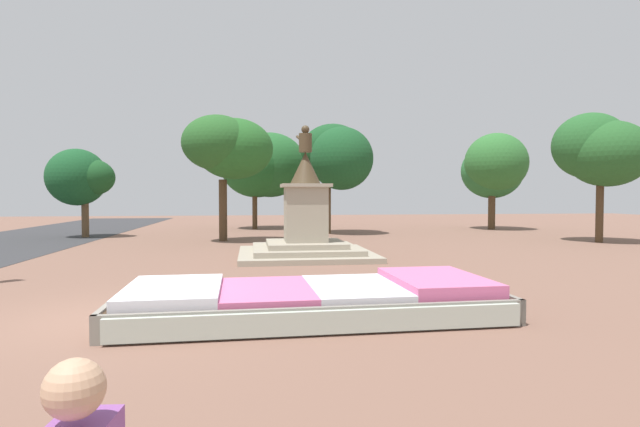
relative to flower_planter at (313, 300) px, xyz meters
name	(u,v)px	position (x,y,z in m)	size (l,w,h in m)	color
ground_plane	(113,319)	(-3.68, 0.22, -0.29)	(95.54, 95.54, 0.00)	brown
flower_planter	(313,300)	(0.00, 0.00, 0.00)	(7.17, 3.20, 0.67)	#38281C
statue_monument	(305,229)	(0.83, 8.98, 0.74)	(4.85, 4.85, 4.82)	#9F9581
park_tree_far_left	(338,155)	(3.89, 19.72, 4.35)	(4.06, 4.62, 6.55)	brown
park_tree_behind_statue	(263,166)	(-0.35, 24.81, 3.99)	(5.77, 4.85, 6.52)	#4C3823
park_tree_far_right	(227,147)	(-2.31, 15.37, 4.34)	(4.37, 3.78, 6.11)	#4C3823
park_tree_street_side	(598,150)	(15.40, 12.77, 4.18)	(4.24, 3.99, 6.26)	#4C3823
park_tree_mid_canopy	(494,167)	(14.86, 22.03, 3.86)	(4.18, 4.70, 6.35)	#4C3823
park_tree_distant	(81,178)	(-10.20, 18.93, 2.93)	(3.58, 3.01, 4.76)	brown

